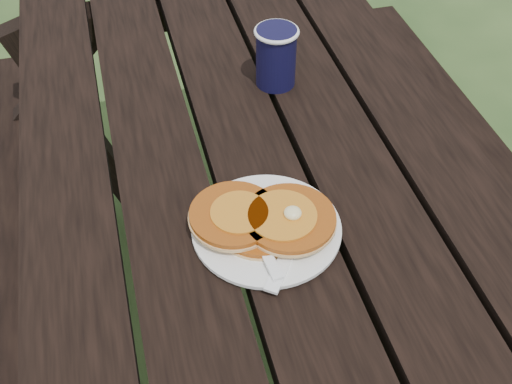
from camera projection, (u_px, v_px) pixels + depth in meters
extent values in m
plane|color=#243C1A|center=(254.00, 382.00, 1.59)|extent=(60.00, 60.00, 0.00)
cube|color=black|center=(253.00, 166.00, 1.07)|extent=(0.75, 1.80, 0.04)
cube|color=black|center=(503.00, 224.00, 1.38)|extent=(0.25, 1.80, 0.04)
cylinder|color=white|center=(266.00, 229.00, 0.94)|extent=(0.24, 0.24, 0.01)
cylinder|color=#A64D12|center=(261.00, 223.00, 0.93)|extent=(0.13, 0.13, 0.01)
cylinder|color=#A64D12|center=(234.00, 215.00, 0.93)|extent=(0.13, 0.13, 0.01)
cylinder|color=#A64D12|center=(289.00, 219.00, 0.92)|extent=(0.13, 0.13, 0.01)
cylinder|color=#B26819|center=(282.00, 215.00, 0.92)|extent=(0.10, 0.10, 0.00)
ellipsoid|color=#F4E59E|center=(293.00, 213.00, 0.91)|extent=(0.03, 0.03, 0.02)
cube|color=white|center=(293.00, 244.00, 0.91)|extent=(0.12, 0.16, 0.00)
cylinder|color=black|center=(276.00, 57.00, 1.16)|extent=(0.07, 0.07, 0.11)
torus|color=white|center=(277.00, 31.00, 1.13)|extent=(0.08, 0.08, 0.01)
cylinder|color=black|center=(277.00, 33.00, 1.13)|extent=(0.06, 0.06, 0.01)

